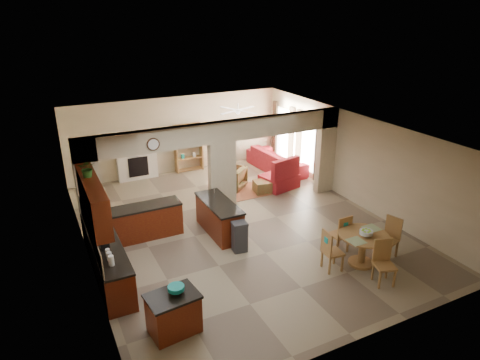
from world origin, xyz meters
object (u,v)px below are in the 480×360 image
dining_table (363,245)px  kitchen_island (174,313)px  armchair (232,178)px  sofa (276,160)px

dining_table → kitchen_island: bearing=-177.4°
dining_table → armchair: (-0.76, 5.59, -0.14)m
kitchen_island → armchair: 7.04m
kitchen_island → armchair: size_ratio=1.22×
sofa → kitchen_island: bearing=133.6°
kitchen_island → dining_table: kitchen_island is taller
sofa → armchair: sofa is taller
sofa → armchair: 2.40m
sofa → armchair: size_ratio=3.22×
armchair → kitchen_island: bearing=16.6°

